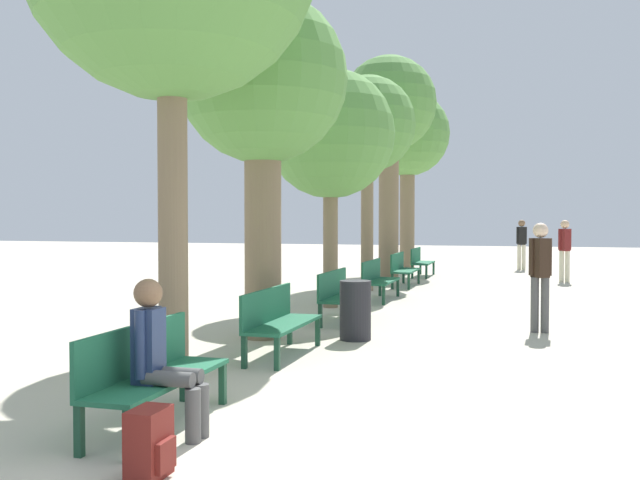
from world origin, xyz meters
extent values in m
plane|color=beige|center=(0.00, 0.00, 0.00)|extent=(80.00, 80.00, 0.00)
cube|color=#1E6042|center=(-1.79, 0.41, 0.40)|extent=(0.49, 1.74, 0.04)
cube|color=#1E6042|center=(-2.01, 0.41, 0.64)|extent=(0.04, 1.74, 0.42)
cube|color=#19422D|center=(-1.59, -0.42, 0.19)|extent=(0.06, 0.06, 0.38)
cube|color=#19422D|center=(-1.59, 1.23, 0.19)|extent=(0.06, 0.06, 0.38)
cube|color=#19422D|center=(-1.99, -0.42, 0.19)|extent=(0.06, 0.06, 0.38)
cube|color=#19422D|center=(-1.99, 1.23, 0.19)|extent=(0.06, 0.06, 0.38)
cube|color=#1E6042|center=(-1.79, 3.57, 0.40)|extent=(0.49, 1.74, 0.04)
cube|color=#1E6042|center=(-2.01, 3.57, 0.64)|extent=(0.04, 1.74, 0.42)
cube|color=#19422D|center=(-1.59, 2.75, 0.19)|extent=(0.06, 0.06, 0.38)
cube|color=#19422D|center=(-1.59, 4.40, 0.19)|extent=(0.06, 0.06, 0.38)
cube|color=#19422D|center=(-1.99, 2.75, 0.19)|extent=(0.06, 0.06, 0.38)
cube|color=#19422D|center=(-1.99, 4.40, 0.19)|extent=(0.06, 0.06, 0.38)
cube|color=#1E6042|center=(-1.79, 6.74, 0.40)|extent=(0.49, 1.74, 0.04)
cube|color=#1E6042|center=(-2.01, 6.74, 0.64)|extent=(0.04, 1.74, 0.42)
cube|color=#19422D|center=(-1.59, 5.91, 0.19)|extent=(0.06, 0.06, 0.38)
cube|color=#19422D|center=(-1.59, 7.56, 0.19)|extent=(0.06, 0.06, 0.38)
cube|color=#19422D|center=(-1.99, 5.91, 0.19)|extent=(0.06, 0.06, 0.38)
cube|color=#19422D|center=(-1.99, 7.56, 0.19)|extent=(0.06, 0.06, 0.38)
cube|color=#1E6042|center=(-1.79, 9.90, 0.40)|extent=(0.49, 1.74, 0.04)
cube|color=#1E6042|center=(-2.01, 9.90, 0.64)|extent=(0.04, 1.74, 0.42)
cube|color=#19422D|center=(-1.59, 9.08, 0.19)|extent=(0.06, 0.06, 0.38)
cube|color=#19422D|center=(-1.59, 10.73, 0.19)|extent=(0.06, 0.06, 0.38)
cube|color=#19422D|center=(-1.99, 9.08, 0.19)|extent=(0.06, 0.06, 0.38)
cube|color=#19422D|center=(-1.99, 10.73, 0.19)|extent=(0.06, 0.06, 0.38)
cube|color=#1E6042|center=(-1.79, 13.07, 0.40)|extent=(0.49, 1.74, 0.04)
cube|color=#1E6042|center=(-2.01, 13.07, 0.64)|extent=(0.04, 1.74, 0.42)
cube|color=#19422D|center=(-1.59, 12.24, 0.19)|extent=(0.06, 0.06, 0.38)
cube|color=#19422D|center=(-1.59, 13.89, 0.19)|extent=(0.06, 0.06, 0.38)
cube|color=#19422D|center=(-1.99, 12.24, 0.19)|extent=(0.06, 0.06, 0.38)
cube|color=#19422D|center=(-1.99, 13.89, 0.19)|extent=(0.06, 0.06, 0.38)
cube|color=#1E6042|center=(-1.79, 16.23, 0.40)|extent=(0.49, 1.74, 0.04)
cube|color=#1E6042|center=(-2.01, 16.23, 0.64)|extent=(0.04, 1.74, 0.42)
cube|color=#19422D|center=(-1.59, 15.41, 0.19)|extent=(0.06, 0.06, 0.38)
cube|color=#19422D|center=(-1.59, 17.06, 0.19)|extent=(0.06, 0.06, 0.38)
cube|color=#19422D|center=(-1.99, 15.41, 0.19)|extent=(0.06, 0.06, 0.38)
cube|color=#19422D|center=(-1.99, 17.06, 0.19)|extent=(0.06, 0.06, 0.38)
cylinder|color=#7A664C|center=(-2.52, 2.05, 1.86)|extent=(0.32, 0.32, 3.72)
cylinder|color=#7A664C|center=(-2.52, 4.78, 1.54)|extent=(0.53, 0.53, 3.08)
sphere|color=#568E42|center=(-2.52, 4.78, 3.75)|extent=(2.45, 2.45, 2.45)
cylinder|color=#7A664C|center=(-2.52, 8.48, 1.34)|extent=(0.29, 0.29, 2.68)
sphere|color=#568E42|center=(-2.52, 8.48, 3.37)|extent=(2.50, 2.50, 2.50)
cylinder|color=#7A664C|center=(-2.52, 11.80, 1.67)|extent=(0.30, 0.30, 3.35)
sphere|color=#568E42|center=(-2.52, 11.80, 3.98)|extent=(2.31, 2.31, 2.31)
cylinder|color=#7A664C|center=(-2.52, 14.57, 2.09)|extent=(0.55, 0.55, 4.18)
sphere|color=#568E42|center=(-2.52, 14.57, 4.90)|extent=(2.61, 2.61, 2.61)
cylinder|color=#7A664C|center=(-2.52, 17.76, 1.84)|extent=(0.47, 0.47, 3.68)
sphere|color=#568E42|center=(-2.52, 17.76, 4.42)|extent=(2.68, 2.68, 2.68)
cylinder|color=#4C4C4C|center=(-1.55, 0.11, 0.49)|extent=(0.42, 0.12, 0.12)
cylinder|color=#4C4C4C|center=(-1.34, 0.11, 0.21)|extent=(0.12, 0.12, 0.42)
cylinder|color=#4C4C4C|center=(-1.55, 0.26, 0.49)|extent=(0.42, 0.12, 0.12)
cylinder|color=#4C4C4C|center=(-1.34, 0.26, 0.21)|extent=(0.12, 0.12, 0.42)
cube|color=navy|center=(-1.76, 0.19, 0.72)|extent=(0.19, 0.23, 0.60)
cylinder|color=navy|center=(-1.76, 0.06, 0.75)|extent=(0.09, 0.09, 0.54)
cylinder|color=navy|center=(-1.76, 0.31, 0.75)|extent=(0.09, 0.09, 0.54)
sphere|color=brown|center=(-1.76, 0.19, 1.15)|extent=(0.23, 0.23, 0.23)
cube|color=maroon|center=(-1.29, -0.65, 0.24)|extent=(0.21, 0.32, 0.47)
cube|color=maroon|center=(-1.16, -0.65, 0.16)|extent=(0.04, 0.22, 0.21)
cylinder|color=beige|center=(2.07, 15.47, 0.42)|extent=(0.12, 0.12, 0.85)
cylinder|color=beige|center=(2.22, 15.47, 0.42)|extent=(0.12, 0.12, 0.85)
cube|color=maroon|center=(2.14, 15.47, 1.15)|extent=(0.29, 0.30, 0.60)
cylinder|color=maroon|center=(2.02, 15.47, 1.16)|extent=(0.09, 0.09, 0.57)
cylinder|color=maroon|center=(2.27, 15.47, 1.16)|extent=(0.09, 0.09, 0.57)
sphere|color=tan|center=(2.14, 15.47, 1.57)|extent=(0.23, 0.23, 0.23)
cylinder|color=beige|center=(0.92, 19.80, 0.42)|extent=(0.12, 0.12, 0.85)
cylinder|color=beige|center=(1.07, 19.80, 0.42)|extent=(0.12, 0.12, 0.85)
cube|color=black|center=(0.99, 19.80, 1.14)|extent=(0.27, 0.24, 0.60)
cylinder|color=black|center=(0.87, 19.80, 1.16)|extent=(0.09, 0.09, 0.57)
cylinder|color=black|center=(1.12, 19.80, 1.16)|extent=(0.09, 0.09, 0.57)
sphere|color=brown|center=(0.99, 19.80, 1.56)|extent=(0.23, 0.23, 0.23)
cylinder|color=#4C4C4C|center=(1.27, 6.41, 0.42)|extent=(0.12, 0.12, 0.84)
cylinder|color=#4C4C4C|center=(1.42, 6.41, 0.42)|extent=(0.12, 0.12, 0.84)
cube|color=black|center=(1.34, 6.41, 1.14)|extent=(0.29, 0.30, 0.60)
cylinder|color=black|center=(1.22, 6.41, 1.15)|extent=(0.09, 0.09, 0.57)
cylinder|color=black|center=(1.47, 6.41, 1.15)|extent=(0.09, 0.09, 0.57)
sphere|color=beige|center=(1.34, 6.41, 1.56)|extent=(0.23, 0.23, 0.23)
cylinder|color=#232328|center=(-1.20, 5.01, 0.42)|extent=(0.45, 0.45, 0.85)
camera|label=1|loc=(1.13, -4.87, 1.75)|focal=40.00mm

